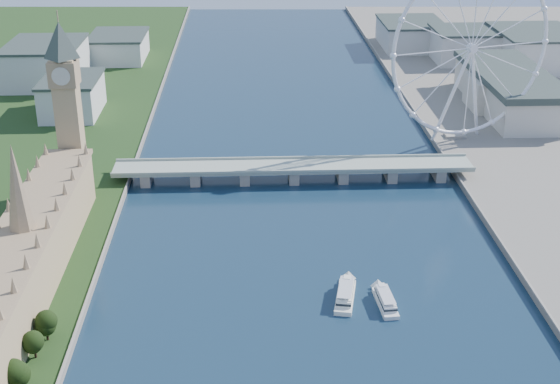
{
  "coord_description": "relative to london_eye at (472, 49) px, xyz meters",
  "views": [
    {
      "loc": [
        -27.43,
        -143.84,
        186.41
      ],
      "look_at": [
        -12.2,
        210.0,
        31.14
      ],
      "focal_mm": 50.0,
      "sensor_mm": 36.0,
      "label": 1
    }
  ],
  "objects": [
    {
      "name": "county_hall",
      "position": [
        55.02,
        74.92,
        -67.52
      ],
      "size": [
        54.0,
        144.0,
        35.0
      ],
      "primitive_type": null,
      "color": "beige",
      "rests_on": "ground"
    },
    {
      "name": "westminster_bridge",
      "position": [
        -119.98,
        -55.08,
        -60.89
      ],
      "size": [
        220.0,
        22.0,
        9.5
      ],
      "color": "gray",
      "rests_on": "ground"
    },
    {
      "name": "city_skyline",
      "position": [
        -80.75,
        205.0,
        -50.56
      ],
      "size": [
        505.0,
        280.0,
        32.0
      ],
      "color": "beige",
      "rests_on": "ground"
    },
    {
      "name": "parliament_range",
      "position": [
        -247.98,
        -185.08,
        -49.04
      ],
      "size": [
        24.0,
        200.0,
        70.0
      ],
      "color": "tan",
      "rests_on": "ground"
    },
    {
      "name": "london_eye",
      "position": [
        0.0,
        0.0,
        0.0
      ],
      "size": [
        113.6,
        39.12,
        124.3
      ],
      "color": "silver",
      "rests_on": "ground"
    },
    {
      "name": "big_ben",
      "position": [
        -247.98,
        -77.08,
        -0.95
      ],
      "size": [
        20.02,
        20.02,
        110.0
      ],
      "color": "tan",
      "rests_on": "ground"
    },
    {
      "name": "tour_boat_far",
      "position": [
        -87.43,
        -202.27,
        -67.52
      ],
      "size": [
        9.15,
        28.71,
        6.23
      ],
      "primitive_type": null,
      "rotation": [
        0.0,
        0.0,
        0.07
      ],
      "color": "silver",
      "rests_on": "ground"
    },
    {
      "name": "tour_boat_near",
      "position": [
        -104.8,
        -196.68,
        -67.52
      ],
      "size": [
        14.24,
        32.58,
        7.0
      ],
      "primitive_type": null,
      "rotation": [
        0.0,
        0.0,
        -0.2
      ],
      "color": "white",
      "rests_on": "ground"
    }
  ]
}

